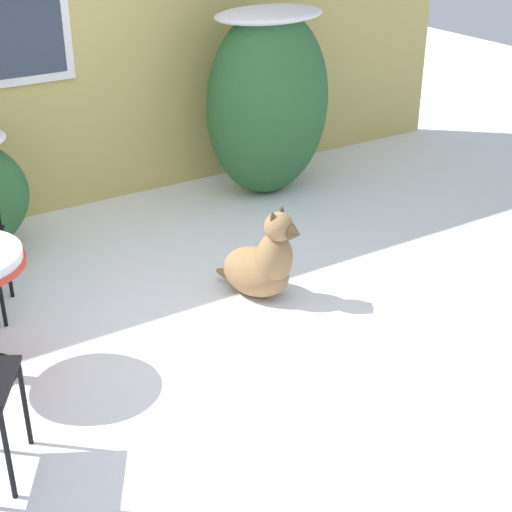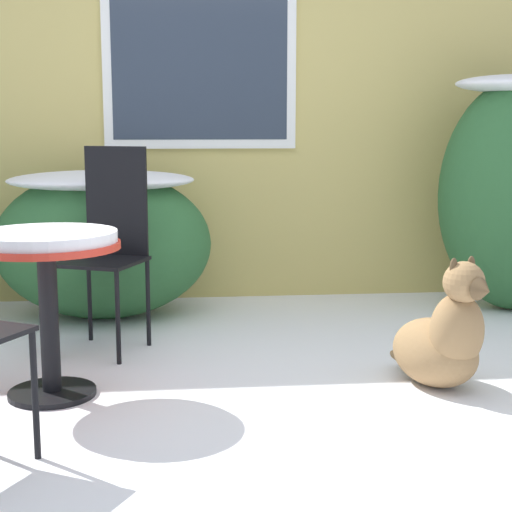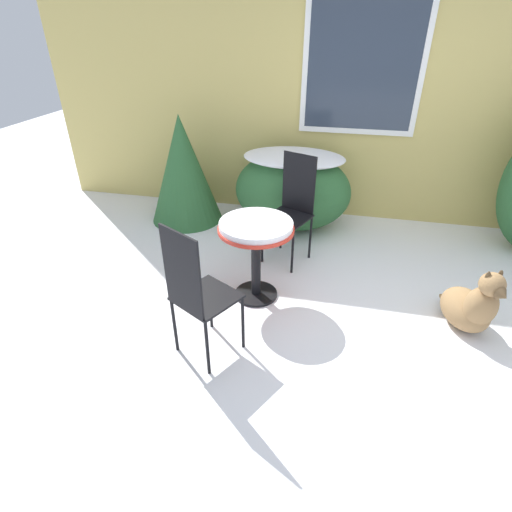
# 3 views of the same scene
# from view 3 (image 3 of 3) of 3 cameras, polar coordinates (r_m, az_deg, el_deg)

# --- Properties ---
(ground_plane) EXTENTS (16.00, 16.00, 0.00)m
(ground_plane) POSITION_cam_3_polar(r_m,az_deg,el_deg) (3.43, 14.94, -9.64)
(ground_plane) COLOR white
(house_wall) EXTENTS (8.00, 0.10, 3.12)m
(house_wall) POSITION_cam_3_polar(r_m,az_deg,el_deg) (4.88, 17.31, 22.71)
(house_wall) COLOR tan
(house_wall) RESTS_ON ground_plane
(shrub_left) EXTENTS (1.33, 0.90, 0.91)m
(shrub_left) POSITION_cam_3_polar(r_m,az_deg,el_deg) (4.65, 5.23, 9.59)
(shrub_left) COLOR #2D6033
(shrub_left) RESTS_ON ground_plane
(evergreen_bush) EXTENTS (0.86, 0.86, 1.27)m
(evergreen_bush) POSITION_cam_3_polar(r_m,az_deg,el_deg) (4.89, -10.35, 12.06)
(evergreen_bush) COLOR #2D6033
(evergreen_bush) RESTS_ON ground_plane
(patio_table) EXTENTS (0.64, 0.64, 0.74)m
(patio_table) POSITION_cam_3_polar(r_m,az_deg,el_deg) (3.34, 0.00, 2.61)
(patio_table) COLOR black
(patio_table) RESTS_ON ground_plane
(patio_chair_near_table) EXTENTS (0.51, 0.51, 1.07)m
(patio_chair_near_table) POSITION_cam_3_polar(r_m,az_deg,el_deg) (3.98, 5.22, 7.16)
(patio_chair_near_table) COLOR black
(patio_chair_near_table) RESTS_ON ground_plane
(patio_chair_far_side) EXTENTS (0.53, 0.53, 1.07)m
(patio_chair_far_side) POSITION_cam_3_polar(r_m,az_deg,el_deg) (2.74, -8.48, -5.02)
(patio_chair_far_side) COLOR black
(patio_chair_far_side) RESTS_ON ground_plane
(dog) EXTENTS (0.48, 0.62, 0.62)m
(dog) POSITION_cam_3_polar(r_m,az_deg,el_deg) (3.59, 28.36, -6.34)
(dog) COLOR #937047
(dog) RESTS_ON ground_plane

